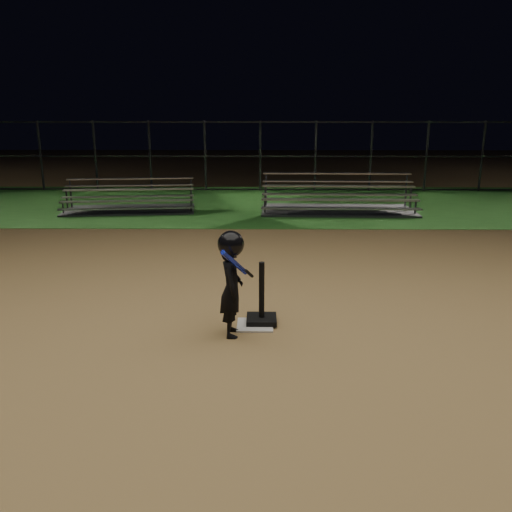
{
  "coord_description": "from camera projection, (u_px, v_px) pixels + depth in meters",
  "views": [
    {
      "loc": [
        0.09,
        -6.1,
        2.51
      ],
      "look_at": [
        0.0,
        1.0,
        0.65
      ],
      "focal_mm": 36.46,
      "sensor_mm": 36.0,
      "label": 1
    }
  ],
  "objects": [
    {
      "name": "bleacher_right",
      "position": [
        337.0,
        204.0,
        14.65
      ],
      "size": [
        4.31,
        2.2,
        1.04
      ],
      "rotation": [
        0.0,
        0.0,
        -0.03
      ],
      "color": "#A9A9AE",
      "rests_on": "ground"
    },
    {
      "name": "child_batter",
      "position": [
        231.0,
        281.0,
        6.11
      ],
      "size": [
        0.42,
        0.63,
        1.28
      ],
      "rotation": [
        0.0,
        0.0,
        1.61
      ],
      "color": "black",
      "rests_on": "ground"
    },
    {
      "name": "home_plate",
      "position": [
        255.0,
        325.0,
        6.54
      ],
      "size": [
        0.45,
        0.45,
        0.02
      ],
      "primitive_type": "cube",
      "color": "beige",
      "rests_on": "ground"
    },
    {
      "name": "bleacher_left",
      "position": [
        130.0,
        205.0,
        14.77
      ],
      "size": [
        3.8,
        2.19,
        0.88
      ],
      "rotation": [
        0.0,
        0.0,
        0.12
      ],
      "color": "#ADADB2",
      "rests_on": "ground"
    },
    {
      "name": "backstop_fence",
      "position": [
        260.0,
        156.0,
        18.8
      ],
      "size": [
        20.08,
        0.08,
        2.5
      ],
      "color": "#38383D",
      "rests_on": "ground"
    },
    {
      "name": "batting_tee",
      "position": [
        262.0,
        311.0,
        6.59
      ],
      "size": [
        0.38,
        0.38,
        0.78
      ],
      "color": "black",
      "rests_on": "home_plate"
    },
    {
      "name": "ground",
      "position": [
        255.0,
        326.0,
        6.54
      ],
      "size": [
        80.0,
        80.0,
        0.0
      ],
      "primitive_type": "plane",
      "color": "#9D7947",
      "rests_on": "ground"
    },
    {
      "name": "grass_strip",
      "position": [
        260.0,
        203.0,
        16.21
      ],
      "size": [
        60.0,
        8.0,
        0.01
      ],
      "primitive_type": "cube",
      "color": "#225A1D",
      "rests_on": "ground"
    }
  ]
}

